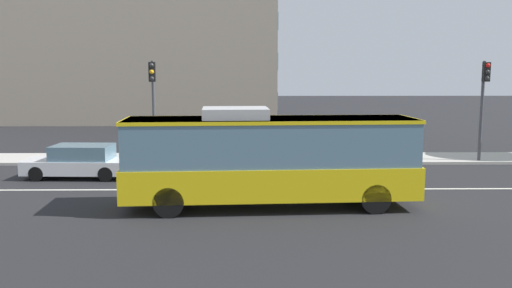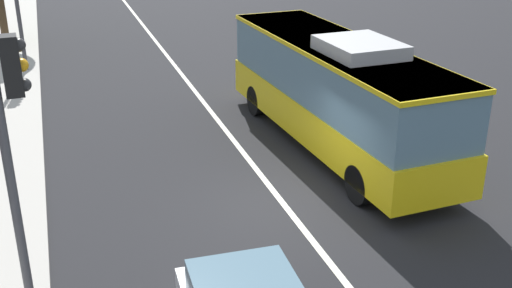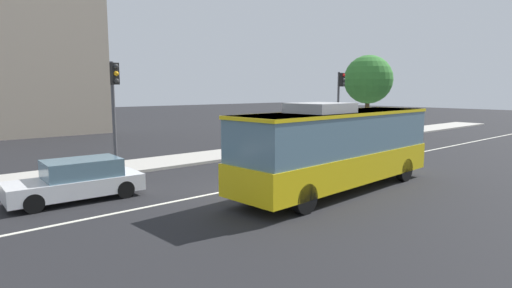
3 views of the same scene
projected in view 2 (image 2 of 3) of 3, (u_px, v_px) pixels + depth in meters
The scene contains 4 objects.
ground_plane at pixel (283, 204), 15.33m from camera, with size 160.00×160.00×0.00m, color black.
lane_centre_line at pixel (283, 204), 15.33m from camera, with size 76.00×0.16×0.01m, color silver.
transit_bus at pixel (336, 88), 17.96m from camera, with size 10.13×3.06×3.46m.
traffic_light_far_corner at pixel (13, 132), 10.06m from camera, with size 0.34×0.62×5.20m.
Camera 2 is at (-12.67, 4.92, 7.28)m, focal length 43.99 mm.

